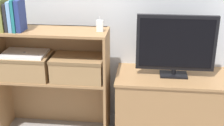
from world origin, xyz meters
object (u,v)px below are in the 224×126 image
Objects in this scene: tv at (176,45)px; book_teal at (16,15)px; book_olive at (4,15)px; storage_basket_right at (78,67)px; book_mustard at (0,18)px; book_charcoal at (8,17)px; book_skyblue at (12,16)px; tv_stand at (171,104)px; laptop at (24,54)px; storage_basket_left at (26,65)px; baby_monitor at (100,26)px; book_navy at (20,15)px.

tv is 1.25m from book_teal.
book_olive is 0.70m from storage_basket_right.
book_charcoal reaches higher than book_mustard.
book_mustard is 0.11m from book_skyblue.
book_mustard reaches higher than tv_stand.
laptop is (-1.21, -0.08, -0.09)m from tv.
book_mustard is 0.43m from storage_basket_left.
book_skyblue reaches higher than book_charcoal.
book_skyblue is (0.07, 0.00, -0.01)m from book_olive.
book_charcoal is at bearing 0.00° from book_olive.
book_olive is at bearing -175.00° from tv.
baby_monitor is at bearing 4.76° from storage_basket_right.
book_navy is 2.07× the size of baby_monitor.
tv_stand is 1.47m from book_skyblue.
book_teal reaches higher than storage_basket_right.
book_skyblue is 0.03m from book_teal.
book_charcoal is at bearing -156.32° from storage_basket_left.
baby_monitor is 0.28× the size of storage_basket_right.
baby_monitor is (-0.59, -0.07, 0.68)m from tv_stand.
book_olive is (-1.33, -0.12, 0.23)m from tv.
book_olive is 0.69× the size of laptop.
book_mustard is at bearing 180.00° from book_skyblue.
laptop is at bearing 13.21° from book_mustard.
baby_monitor is at bearing 4.78° from book_navy.
book_olive is 0.10m from book_teal.
laptop is at bearing -176.19° from tv.
book_skyblue is 1.98× the size of baby_monitor.
baby_monitor is 0.39m from storage_basket_right.
tv_stand is 4.34× the size of book_charcoal.
book_teal is 0.62m from storage_basket_right.
book_skyblue is 0.67m from baby_monitor.
book_skyblue is at bearing 0.00° from book_mustard.
book_navy is 0.42m from storage_basket_left.
book_charcoal reaches higher than tv.
book_charcoal reaches higher than storage_basket_right.
book_olive is at bearing -180.00° from book_charcoal.
tv_stand is at bearing 5.34° from book_skyblue.
book_navy reaches higher than baby_monitor.
laptop is (0.15, 0.04, -0.30)m from book_mustard.
book_charcoal is at bearing 180.00° from book_skyblue.
book_skyblue is at bearing 0.00° from book_olive.
book_charcoal is at bearing 180.00° from book_navy.
book_olive is (0.04, 0.00, 0.02)m from book_mustard.
book_navy is at bearing -64.41° from storage_basket_left.
book_mustard is 0.48× the size of storage_basket_left.
tv is 1.22m from book_navy.
book_mustard is at bearing -175.13° from tv.
storage_basket_right is at bearing 3.65° from book_olive.
storage_basket_right is at bearing 4.45° from book_teal.
book_olive is 1.13× the size of book_charcoal.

